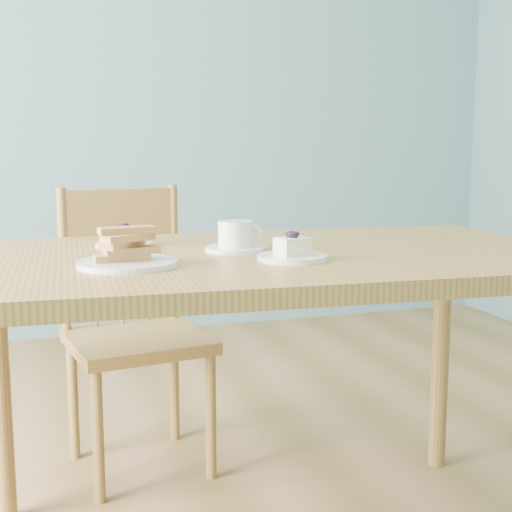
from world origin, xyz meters
TOP-DOWN VIEW (x-y plane):
  - room at (0.00, 0.00)m, footprint 5.01×5.01m
  - dining_table at (0.25, 0.09)m, footprint 1.57×0.95m
  - dining_chair at (-0.01, 0.75)m, footprint 0.48×0.47m
  - cheesecake_plate_near at (0.25, -0.04)m, footprint 0.16×0.16m
  - cheesecake_plate_far at (-0.09, 0.31)m, footprint 0.15×0.15m
  - coffee_cup at (0.17, 0.14)m, footprint 0.15×0.15m
  - biscotti_plate at (-0.13, -0.01)m, footprint 0.22×0.22m

SIDE VIEW (x-z plane):
  - dining_chair at x=-0.01m, z-range 0.01..0.95m
  - dining_table at x=0.25m, z-range 0.33..1.14m
  - cheesecake_plate_far at x=-0.09m, z-range 0.80..0.86m
  - cheesecake_plate_near at x=0.25m, z-range 0.80..0.87m
  - biscotti_plate at x=-0.13m, z-range 0.80..0.89m
  - coffee_cup at x=0.17m, z-range 0.81..0.89m
  - room at x=0.00m, z-range -0.01..2.71m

